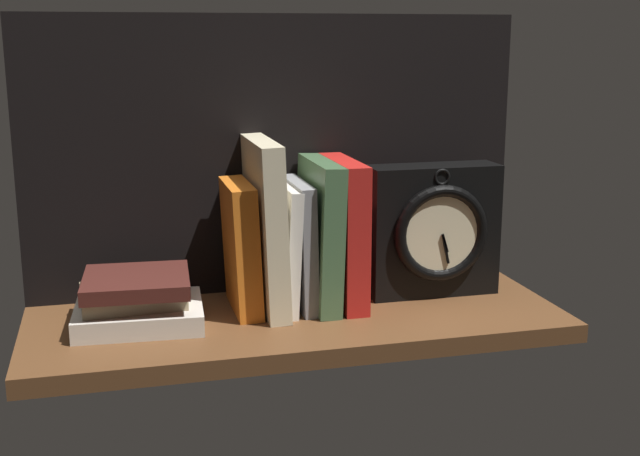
% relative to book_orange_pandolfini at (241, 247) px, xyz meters
% --- Properties ---
extents(ground_plane, '(0.73, 0.28, 0.03)m').
position_rel_book_orange_pandolfini_xyz_m(ground_plane, '(0.07, -0.04, -0.10)').
color(ground_plane, brown).
extents(back_panel, '(0.73, 0.01, 0.40)m').
position_rel_book_orange_pandolfini_xyz_m(back_panel, '(0.07, 0.09, 0.11)').
color(back_panel, black).
rests_on(back_panel, ground_plane).
extents(book_orange_pandolfini, '(0.04, 0.13, 0.18)m').
position_rel_book_orange_pandolfini_xyz_m(book_orange_pandolfini, '(0.00, 0.00, 0.00)').
color(book_orange_pandolfini, orange).
rests_on(book_orange_pandolfini, ground_plane).
extents(book_cream_twain, '(0.04, 0.17, 0.24)m').
position_rel_book_orange_pandolfini_xyz_m(book_cream_twain, '(0.03, 0.00, 0.03)').
color(book_cream_twain, beige).
rests_on(book_cream_twain, ground_plane).
extents(book_white_catcher, '(0.03, 0.14, 0.17)m').
position_rel_book_orange_pandolfini_xyz_m(book_white_catcher, '(0.06, 0.00, -0.00)').
color(book_white_catcher, silver).
rests_on(book_white_catcher, ground_plane).
extents(book_gray_chess, '(0.02, 0.14, 0.18)m').
position_rel_book_orange_pandolfini_xyz_m(book_gray_chess, '(0.08, 0.00, -0.00)').
color(book_gray_chess, gray).
rests_on(book_gray_chess, ground_plane).
extents(book_green_romantic, '(0.04, 0.16, 0.21)m').
position_rel_book_orange_pandolfini_xyz_m(book_green_romantic, '(0.11, 0.00, 0.01)').
color(book_green_romantic, '#476B44').
rests_on(book_green_romantic, ground_plane).
extents(book_red_requiem, '(0.03, 0.16, 0.21)m').
position_rel_book_orange_pandolfini_xyz_m(book_red_requiem, '(0.15, 0.00, 0.01)').
color(book_red_requiem, red).
rests_on(book_red_requiem, ground_plane).
extents(framed_clock, '(0.19, 0.07, 0.19)m').
position_rel_book_orange_pandolfini_xyz_m(framed_clock, '(0.28, 0.00, 0.01)').
color(framed_clock, black).
rests_on(framed_clock, ground_plane).
extents(book_stack_side, '(0.17, 0.15, 0.07)m').
position_rel_book_orange_pandolfini_xyz_m(book_stack_side, '(-0.14, -0.03, -0.06)').
color(book_stack_side, beige).
rests_on(book_stack_side, ground_plane).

